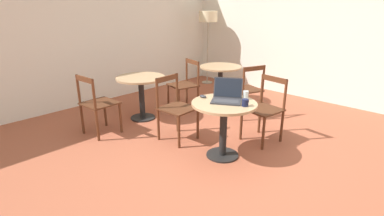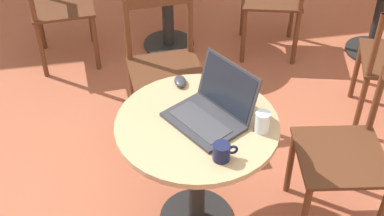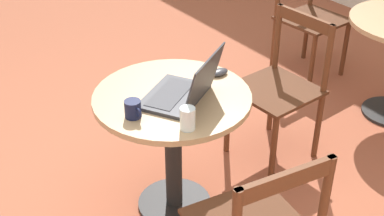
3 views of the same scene
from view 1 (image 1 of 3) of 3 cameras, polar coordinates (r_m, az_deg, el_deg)
ground_plane at (r=3.68m, az=5.66°, el=-10.13°), size 16.00×16.00×0.00m
wall_back at (r=5.79m, az=-20.54°, el=13.67°), size 9.40×0.06×2.70m
wall_side at (r=6.11m, az=25.84°, el=13.23°), size 0.06×9.40×2.70m
cafe_table_near at (r=3.59m, az=6.07°, el=-1.42°), size 0.78×0.78×0.70m
cafe_table_mid at (r=5.66m, az=5.44°, el=6.34°), size 0.78×0.78×0.70m
cafe_table_far at (r=4.87m, az=-9.67°, el=4.00°), size 0.78×0.78×0.70m
chair_near_back at (r=4.09m, az=-3.14°, el=0.01°), size 0.46×0.46×0.88m
chair_near_right at (r=4.16m, az=13.68°, el=-0.20°), size 0.49×0.49×0.88m
chair_mid_front at (r=5.01m, az=10.47°, el=3.34°), size 0.56×0.56×0.88m
chair_far_left at (r=4.44m, az=-17.61°, el=0.68°), size 0.46×0.46×0.88m
chair_far_right at (r=5.25m, az=-1.33°, el=4.41°), size 0.53×0.53×0.88m
floor_lamp at (r=6.99m, az=3.09°, el=16.55°), size 0.41×0.41×1.64m
laptop at (r=3.59m, az=6.64°, el=2.15°), size 0.44×0.46×0.26m
mouse at (r=3.70m, az=2.10°, el=2.24°), size 0.06×0.10×0.03m
mug at (r=3.44m, az=10.12°, el=1.02°), size 0.11×0.08×0.08m
drinking_glass at (r=3.68m, az=10.18°, el=2.45°), size 0.07×0.07×0.10m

